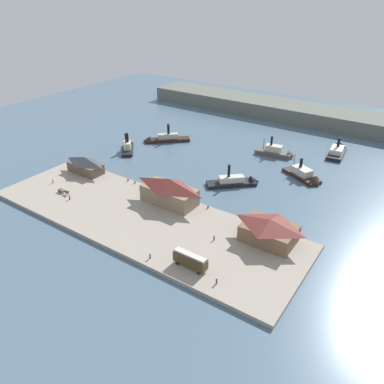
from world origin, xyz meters
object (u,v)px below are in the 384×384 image
(ferry_shed_east_terminal, at_px, (85,165))
(ferry_moored_west, at_px, (305,176))
(pedestrian_standing_center, at_px, (214,238))
(ferry_departing_north, at_px, (337,151))
(mooring_post_east, at_px, (150,187))
(pedestrian_at_waters_edge, at_px, (70,198))
(mooring_post_west, at_px, (128,180))
(mooring_post_center_west, at_px, (208,207))
(pedestrian_near_west_shed, at_px, (217,281))
(ferry_near_quay, at_px, (238,182))
(ferry_approaching_west, at_px, (163,139))
(street_tram, at_px, (190,260))
(pedestrian_near_cart, at_px, (53,181))
(ferry_outer_harbor, at_px, (277,152))
(horse_cart, at_px, (64,191))
(pedestrian_near_east_shed, at_px, (150,256))
(mooring_post_center_east, at_px, (135,182))
(ferry_shed_central_terminal, at_px, (169,191))
(ferry_shed_customs_shed, at_px, (269,230))
(ferry_mid_harbor, at_px, (128,147))

(ferry_shed_east_terminal, distance_m, ferry_moored_west, 88.23)
(pedestrian_standing_center, height_order, ferry_departing_north, ferry_departing_north)
(ferry_shed_east_terminal, bearing_deg, mooring_post_east, 7.34)
(pedestrian_at_waters_edge, bearing_deg, mooring_post_west, 72.45)
(pedestrian_at_waters_edge, relative_size, mooring_post_center_west, 1.87)
(pedestrian_near_west_shed, height_order, ferry_near_quay, ferry_near_quay)
(mooring_post_west, relative_size, ferry_approaching_west, 0.04)
(street_tram, bearing_deg, mooring_post_east, 142.93)
(pedestrian_near_cart, distance_m, ferry_outer_harbor, 96.68)
(pedestrian_near_west_shed, distance_m, mooring_post_west, 65.58)
(street_tram, relative_size, mooring_post_center_west, 10.94)
(pedestrian_standing_center, xyz_separation_m, ferry_outer_harbor, (-11.08, 73.03, -0.37))
(horse_cart, height_order, pedestrian_standing_center, horse_cart)
(street_tram, relative_size, ferry_moored_west, 0.52)
(mooring_post_east, bearing_deg, ferry_outer_harbor, 66.38)
(pedestrian_at_waters_edge, height_order, mooring_post_east, pedestrian_at_waters_edge)
(ferry_departing_north, height_order, ferry_moored_west, ferry_moored_west)
(street_tram, xyz_separation_m, mooring_post_east, (-37.85, 28.60, -2.08))
(ferry_moored_west, bearing_deg, mooring_post_east, -136.34)
(pedestrian_standing_center, bearing_deg, ferry_near_quay, 108.18)
(pedestrian_near_east_shed, xyz_separation_m, mooring_post_center_east, (-34.19, 31.86, -0.34))
(mooring_post_east, bearing_deg, pedestrian_at_waters_edge, -129.12)
(ferry_shed_east_terminal, distance_m, ferry_approaching_west, 47.35)
(ferry_shed_central_terminal, relative_size, mooring_post_center_east, 21.79)
(ferry_outer_harbor, bearing_deg, ferry_shed_customs_shed, -69.10)
(mooring_post_center_east, bearing_deg, ferry_approaching_west, 115.27)
(mooring_post_east, bearing_deg, ferry_shed_customs_shed, -6.19)
(street_tram, relative_size, mooring_post_east, 10.94)
(mooring_post_center_east, bearing_deg, ferry_moored_west, 39.18)
(pedestrian_near_cart, bearing_deg, pedestrian_at_waters_edge, -17.37)
(mooring_post_west, distance_m, ferry_mid_harbor, 35.14)
(pedestrian_near_cart, bearing_deg, ferry_near_quay, 35.17)
(pedestrian_standing_center, distance_m, pedestrian_at_waters_edge, 55.61)
(ferry_moored_west, distance_m, ferry_mid_harbor, 81.45)
(ferry_departing_north, bearing_deg, ferry_outer_harbor, -140.92)
(ferry_moored_west, bearing_deg, pedestrian_near_cart, -142.49)
(pedestrian_at_waters_edge, xyz_separation_m, ferry_near_quay, (42.62, 45.81, -0.71))
(ferry_shed_central_terminal, relative_size, pedestrian_near_east_shed, 11.26)
(pedestrian_near_east_shed, distance_m, mooring_post_center_west, 32.02)
(pedestrian_at_waters_edge, bearing_deg, pedestrian_near_west_shed, -6.68)
(ferry_shed_customs_shed, bearing_deg, ferry_outer_harbor, 110.90)
(pedestrian_standing_center, bearing_deg, ferry_departing_north, 83.31)
(pedestrian_at_waters_edge, relative_size, ferry_approaching_west, 0.08)
(pedestrian_near_west_shed, distance_m, pedestrian_near_east_shed, 20.59)
(pedestrian_at_waters_edge, distance_m, ferry_outer_harbor, 92.24)
(pedestrian_standing_center, distance_m, ferry_mid_harbor, 82.32)
(pedestrian_standing_center, xyz_separation_m, ferry_approaching_west, (-64.79, 57.68, -0.60))
(ferry_shed_central_terminal, relative_size, mooring_post_center_west, 21.79)
(street_tram, xyz_separation_m, ferry_outer_harbor, (-12.23, 87.18, -2.16))
(ferry_shed_customs_shed, xyz_separation_m, mooring_post_center_east, (-57.72, 5.38, -3.25))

